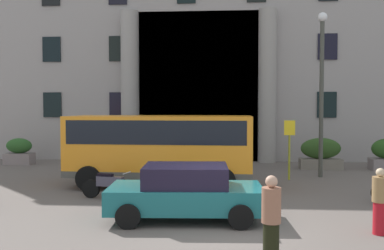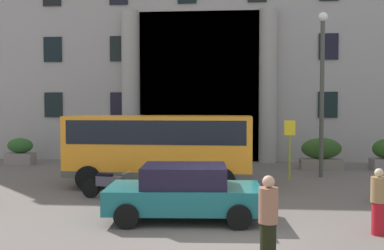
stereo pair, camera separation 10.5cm
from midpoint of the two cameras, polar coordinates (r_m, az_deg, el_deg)
ground_plane at (r=10.73m, az=3.64°, el=-14.08°), size 80.00×64.00×0.12m
office_building_facade at (r=28.04m, az=4.20°, el=10.77°), size 33.12×9.72×14.10m
orange_minibus at (r=16.02m, az=-4.04°, el=-2.55°), size 6.86×2.89×2.65m
bus_stop_sign at (r=17.74m, az=13.14°, el=-2.37°), size 0.44×0.08×2.44m
hedge_planter_far_west at (r=20.86m, az=-0.16°, el=-3.70°), size 1.46×0.89×1.55m
hedge_planter_east at (r=21.28m, az=17.13°, el=-3.76°), size 1.98×0.74×1.50m
hedge_planter_west at (r=23.75m, az=-21.96°, el=-3.35°), size 1.41×0.77×1.37m
parked_coupe_end at (r=11.41m, az=-0.77°, el=-8.96°), size 4.14×2.22×1.45m
motorcycle_far_end at (r=14.15m, az=-10.94°, el=-7.91°), size 1.98×0.66×0.89m
pedestrian_man_red_shirt at (r=10.97m, az=24.02°, el=-9.39°), size 0.36×0.36×1.56m
pedestrian_woman_dark_dress at (r=8.17m, az=10.57°, el=-12.63°), size 0.36×0.36×1.73m
lamppost_plaza_centre at (r=18.80m, az=17.23°, el=5.69°), size 0.40×0.40×6.95m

